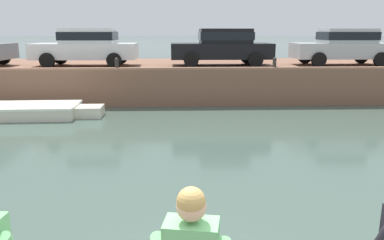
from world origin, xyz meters
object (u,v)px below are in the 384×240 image
(boat_moored_west_cream, at_px, (17,111))
(car_left_inner_white, at_px, (87,46))
(car_centre_black, at_px, (223,45))
(car_right_inner_silver, at_px, (344,45))
(mooring_bollard_east, at_px, (275,63))
(mooring_bollard_mid, at_px, (117,63))

(boat_moored_west_cream, relative_size, car_left_inner_white, 1.25)
(car_centre_black, distance_m, car_right_inner_silver, 5.23)
(car_right_inner_silver, xyz_separation_m, mooring_bollard_east, (-3.35, -1.52, -0.61))
(car_left_inner_white, xyz_separation_m, mooring_bollard_mid, (1.46, -1.52, -0.61))
(car_left_inner_white, bearing_deg, mooring_bollard_east, -11.28)
(car_left_inner_white, height_order, car_right_inner_silver, same)
(mooring_bollard_mid, xyz_separation_m, mooring_bollard_east, (6.13, 0.00, 0.00))
(mooring_bollard_east, bearing_deg, boat_moored_west_cream, -168.40)
(car_right_inner_silver, height_order, mooring_bollard_east, car_right_inner_silver)
(car_left_inner_white, xyz_separation_m, car_centre_black, (5.72, 0.00, 0.00))
(boat_moored_west_cream, relative_size, mooring_bollard_east, 12.05)
(car_right_inner_silver, bearing_deg, car_left_inner_white, -180.00)
(boat_moored_west_cream, bearing_deg, car_centre_black, 24.83)
(boat_moored_west_cream, xyz_separation_m, car_left_inner_white, (1.67, 3.42, 2.06))
(car_centre_black, bearing_deg, boat_moored_west_cream, -155.17)
(car_centre_black, xyz_separation_m, mooring_bollard_mid, (-4.26, -1.52, -0.61))
(car_left_inner_white, distance_m, car_right_inner_silver, 10.95)
(car_right_inner_silver, xyz_separation_m, mooring_bollard_mid, (-9.48, -1.52, -0.61))
(car_right_inner_silver, bearing_deg, mooring_bollard_mid, -170.92)
(boat_moored_west_cream, distance_m, car_left_inner_white, 4.33)
(car_left_inner_white, distance_m, car_centre_black, 5.72)
(boat_moored_west_cream, xyz_separation_m, mooring_bollard_mid, (3.13, 1.90, 1.45))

